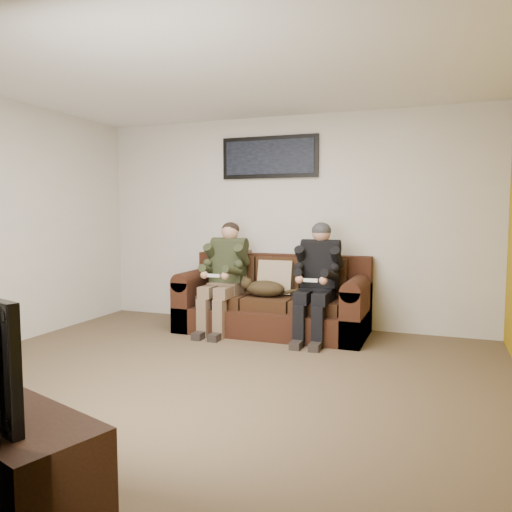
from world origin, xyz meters
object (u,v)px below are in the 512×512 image
at_px(cat, 263,288).
at_px(person_left, 225,270).
at_px(sofa, 274,303).
at_px(framed_poster, 269,157).
at_px(person_right, 318,274).

bearing_deg(cat, person_left, 178.60).
distance_m(sofa, framed_poster, 1.81).
xyz_separation_m(sofa, person_left, (-0.56, -0.18, 0.39)).
distance_m(person_left, person_right, 1.13).
relative_size(sofa, person_left, 1.69).
relative_size(sofa, framed_poster, 1.75).
height_order(person_left, cat, person_left).
height_order(person_left, person_right, person_right).
xyz_separation_m(sofa, person_right, (0.56, -0.18, 0.39)).
distance_m(person_right, cat, 0.66).
relative_size(sofa, cat, 3.33).
xyz_separation_m(person_right, cat, (-0.63, -0.01, -0.19)).
bearing_deg(framed_poster, cat, -77.34).
height_order(sofa, cat, sofa).
distance_m(cat, framed_poster, 1.67).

